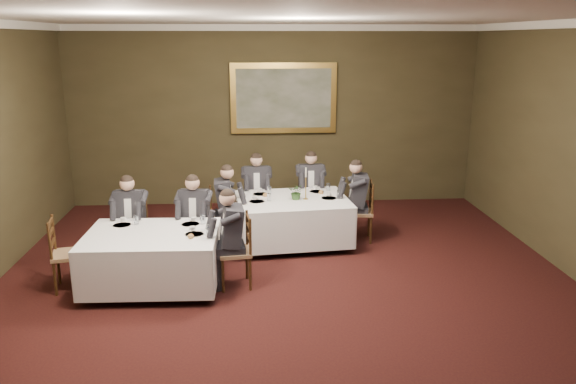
{
  "coord_description": "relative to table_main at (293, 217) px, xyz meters",
  "views": [
    {
      "loc": [
        -0.46,
        -6.04,
        3.25
      ],
      "look_at": [
        0.06,
        1.58,
        1.15
      ],
      "focal_mm": 35.0,
      "sensor_mm": 36.0,
      "label": 1
    }
  ],
  "objects": [
    {
      "name": "ground",
      "position": [
        -0.2,
        -2.56,
        -0.45
      ],
      "size": [
        10.0,
        10.0,
        0.0
      ],
      "primitive_type": "plane",
      "color": "black",
      "rests_on": "ground"
    },
    {
      "name": "ceiling",
      "position": [
        -0.2,
        -2.56,
        3.05
      ],
      "size": [
        8.0,
        10.0,
        0.1
      ],
      "primitive_type": "cube",
      "color": "silver",
      "rests_on": "back_wall"
    },
    {
      "name": "back_wall",
      "position": [
        -0.2,
        2.44,
        1.3
      ],
      "size": [
        8.0,
        0.1,
        3.5
      ],
      "primitive_type": "cube",
      "color": "#372F1B",
      "rests_on": "ground"
    },
    {
      "name": "crown_molding",
      "position": [
        -0.2,
        -2.56,
        2.99
      ],
      "size": [
        8.0,
        10.0,
        0.12
      ],
      "color": "white",
      "rests_on": "back_wall"
    },
    {
      "name": "table_main",
      "position": [
        0.0,
        0.0,
        0.0
      ],
      "size": [
        1.91,
        1.52,
        0.67
      ],
      "rotation": [
        0.0,
        0.0,
        0.1
      ],
      "color": "black",
      "rests_on": "ground"
    },
    {
      "name": "table_second",
      "position": [
        -1.99,
        -1.52,
        -0.0
      ],
      "size": [
        1.78,
        1.38,
        0.67
      ],
      "rotation": [
        0.0,
        0.0,
        -0.03
      ],
      "color": "black",
      "rests_on": "ground"
    },
    {
      "name": "chair_main_backleft",
      "position": [
        -0.57,
        0.86,
        -0.17
      ],
      "size": [
        0.44,
        0.42,
        1.0
      ],
      "rotation": [
        0.0,
        0.0,
        3.15
      ],
      "color": "olive",
      "rests_on": "ground"
    },
    {
      "name": "diner_main_backleft",
      "position": [
        -0.57,
        0.85,
        0.06
      ],
      "size": [
        0.42,
        0.48,
        1.35
      ],
      "rotation": [
        0.0,
        0.0,
        3.15
      ],
      "color": "black",
      "rests_on": "chair_main_backleft"
    },
    {
      "name": "chair_main_backright",
      "position": [
        0.39,
        0.96,
        -0.17
      ],
      "size": [
        0.45,
        0.43,
        1.0
      ],
      "rotation": [
        0.0,
        0.0,
        3.12
      ],
      "color": "olive",
      "rests_on": "ground"
    },
    {
      "name": "diner_main_backright",
      "position": [
        0.39,
        0.95,
        0.06
      ],
      "size": [
        0.43,
        0.49,
        1.35
      ],
      "rotation": [
        0.0,
        0.0,
        3.12
      ],
      "color": "black",
      "rests_on": "chair_main_backright"
    },
    {
      "name": "chair_main_endleft",
      "position": [
        -1.12,
        -0.11,
        -0.17
      ],
      "size": [
        0.44,
        0.46,
        1.0
      ],
      "rotation": [
        0.0,
        0.0,
        -1.51
      ],
      "color": "olive",
      "rests_on": "ground"
    },
    {
      "name": "diner_main_endleft",
      "position": [
        -1.11,
        -0.11,
        0.06
      ],
      "size": [
        0.5,
        0.44,
        1.35
      ],
      "rotation": [
        0.0,
        0.0,
        -1.51
      ],
      "color": "black",
      "rests_on": "chair_main_endleft"
    },
    {
      "name": "chair_main_endright",
      "position": [
        1.12,
        0.11,
        -0.17
      ],
      "size": [
        0.47,
        0.49,
        1.0
      ],
      "rotation": [
        0.0,
        0.0,
        1.45
      ],
      "color": "olive",
      "rests_on": "ground"
    },
    {
      "name": "diner_main_endright",
      "position": [
        1.11,
        0.11,
        0.06
      ],
      "size": [
        0.52,
        0.45,
        1.35
      ],
      "rotation": [
        0.0,
        0.0,
        1.45
      ],
      "color": "black",
      "rests_on": "chair_main_endright"
    },
    {
      "name": "chair_sec_backleft",
      "position": [
        -2.43,
        -0.61,
        -0.17
      ],
      "size": [
        0.45,
        0.43,
        1.0
      ],
      "rotation": [
        0.0,
        0.0,
        3.12
      ],
      "color": "olive",
      "rests_on": "ground"
    },
    {
      "name": "diner_sec_backleft",
      "position": [
        -2.43,
        -0.62,
        0.06
      ],
      "size": [
        0.43,
        0.49,
        1.35
      ],
      "rotation": [
        0.0,
        0.0,
        3.12
      ],
      "color": "black",
      "rests_on": "chair_sec_backleft"
    },
    {
      "name": "chair_sec_backright",
      "position": [
        -1.49,
        -0.63,
        -0.17
      ],
      "size": [
        0.48,
        0.47,
        1.0
      ],
      "rotation": [
        0.0,
        0.0,
        3.03
      ],
      "color": "olive",
      "rests_on": "ground"
    },
    {
      "name": "diner_sec_backright",
      "position": [
        -1.5,
        -0.65,
        0.06
      ],
      "size": [
        0.45,
        0.52,
        1.35
      ],
      "rotation": [
        0.0,
        0.0,
        3.03
      ],
      "color": "black",
      "rests_on": "chair_sec_backright"
    },
    {
      "name": "chair_sec_endright",
      "position": [
        -0.88,
        -1.55,
        -0.17
      ],
      "size": [
        0.47,
        0.49,
        1.0
      ],
      "rotation": [
        0.0,
        0.0,
        1.69
      ],
      "color": "olive",
      "rests_on": "ground"
    },
    {
      "name": "diner_sec_endright",
      "position": [
        -0.89,
        -1.55,
        0.06
      ],
      "size": [
        0.52,
        0.45,
        1.35
      ],
      "rotation": [
        0.0,
        0.0,
        1.69
      ],
      "color": "black",
      "rests_on": "chair_sec_endright"
    },
    {
      "name": "chair_sec_endleft",
      "position": [
        -3.09,
        -1.49,
        -0.17
      ],
      "size": [
        0.5,
        0.51,
        1.0
      ],
      "rotation": [
        0.0,
        0.0,
        -1.38
      ],
      "color": "olive",
      "rests_on": "ground"
    },
    {
      "name": "centerpiece",
      "position": [
        0.06,
        -0.04,
        0.45
      ],
      "size": [
        0.3,
        0.27,
        0.27
      ],
      "primitive_type": "imported",
      "rotation": [
        0.0,
        0.0,
        -0.29
      ],
      "color": "#2D5926",
      "rests_on": "table_main"
    },
    {
      "name": "candlestick",
      "position": [
        0.21,
        -0.04,
        0.51
      ],
      "size": [
        0.08,
        0.08,
        0.53
      ],
      "color": "#B48F37",
      "rests_on": "table_main"
    },
    {
      "name": "place_setting_table_main",
      "position": [
        -0.46,
        0.35,
        0.35
      ],
      "size": [
        0.33,
        0.31,
        0.14
      ],
      "color": "white",
      "rests_on": "table_main"
    },
    {
      "name": "place_setting_table_second",
      "position": [
        -2.39,
        -1.11,
        0.35
      ],
      "size": [
        0.33,
        0.31,
        0.14
      ],
      "color": "white",
      "rests_on": "table_second"
    },
    {
      "name": "painting",
      "position": [
        0.0,
        2.37,
        1.67
      ],
      "size": [
        2.06,
        0.09,
        1.36
      ],
      "color": "#E3AC53",
      "rests_on": "back_wall"
    }
  ]
}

